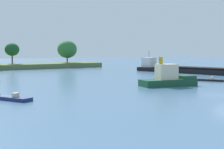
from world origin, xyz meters
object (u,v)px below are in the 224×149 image
tugboat (169,79)px  small_motorboat (13,98)px  fishing_skiff (209,80)px  cargo_barge (189,70)px

tugboat → small_motorboat: (-26.98, -0.84, -1.00)m
tugboat → small_motorboat: tugboat is taller
tugboat → fishing_skiff: tugboat is taller
fishing_skiff → cargo_barge: bearing=52.0°
fishing_skiff → tugboat: bearing=-172.4°
cargo_barge → tugboat: (-26.69, -19.57, 0.36)m
cargo_barge → small_motorboat: (-53.67, -20.41, -0.65)m
cargo_barge → fishing_skiff: (-13.95, -17.87, -0.68)m
tugboat → cargo_barge: bearing=36.3°
fishing_skiff → small_motorboat: bearing=-176.3°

